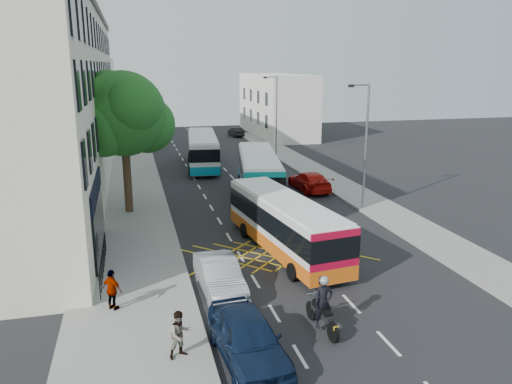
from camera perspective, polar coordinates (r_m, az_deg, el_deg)
ground at (r=20.75m, az=10.84°, el=-12.45°), size 120.00×120.00×0.00m
pavement_left at (r=32.99m, az=-14.24°, el=-2.26°), size 5.00×70.00×0.15m
pavement_right at (r=36.51m, az=11.70°, el=-0.51°), size 3.00×70.00×0.15m
terrace_main at (r=41.65m, az=-22.59°, el=9.85°), size 8.30×45.00×13.50m
terrace_far at (r=72.04m, az=-19.15°, el=10.22°), size 8.00×20.00×10.00m
building_right at (r=67.66m, az=2.32°, el=9.92°), size 6.00×18.00×8.00m
street_tree at (r=31.78m, az=-14.95°, el=8.53°), size 6.30×5.70×8.80m
lamp_near at (r=32.40m, az=12.31°, el=5.79°), size 1.45×0.15×8.00m
lamp_far at (r=50.96m, az=2.24°, el=9.14°), size 1.45×0.15×8.00m
railings at (r=23.63m, az=-17.11°, el=-7.51°), size 0.08×5.60×1.14m
bus_near at (r=25.18m, az=3.31°, el=-3.66°), size 3.63×10.27×2.82m
bus_mid at (r=35.77m, az=0.31°, el=2.08°), size 4.57×11.40×3.13m
bus_far at (r=46.33m, az=-6.12°, el=4.78°), size 3.69×11.04×3.05m
motorbike at (r=18.29m, az=7.66°, el=-12.70°), size 0.77×2.38×2.11m
parked_car_blue at (r=16.61m, az=-0.93°, el=-16.34°), size 2.24×4.78×1.58m
parked_car_silver at (r=21.17m, az=-4.20°, el=-9.50°), size 1.72×4.44×1.44m
red_hatchback at (r=37.87m, az=6.12°, el=1.25°), size 2.25×5.03×1.43m
distant_car_grey at (r=59.71m, az=-5.84°, el=5.97°), size 2.42×4.47×1.19m
distant_car_silver at (r=54.37m, az=-0.76°, el=5.22°), size 1.52×3.58×1.21m
distant_car_dark at (r=66.59m, az=-2.31°, el=6.90°), size 1.62×3.75×1.20m
pedestrian_near at (r=16.68m, az=-8.66°, el=-15.78°), size 0.93×0.83×1.58m
pedestrian_far at (r=20.09m, az=-16.11°, el=-10.70°), size 0.96×0.93×1.61m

